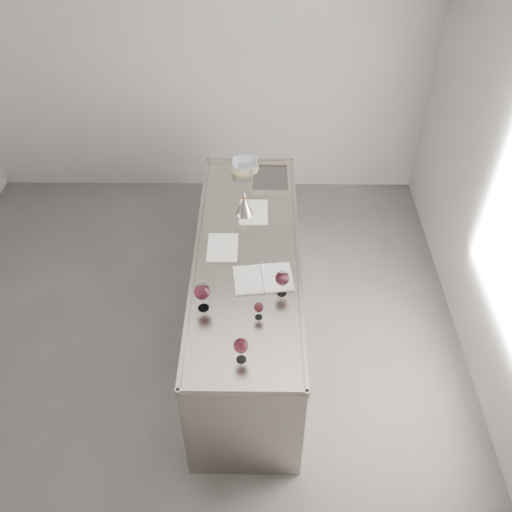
{
  "coord_description": "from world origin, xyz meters",
  "views": [
    {
      "loc": [
        0.6,
        -2.75,
        3.69
      ],
      "look_at": [
        0.57,
        0.18,
        1.02
      ],
      "focal_mm": 40.0,
      "sensor_mm": 36.0,
      "label": 1
    }
  ],
  "objects_px": {
    "wine_glass_middle": "(241,346)",
    "notebook": "(263,279)",
    "wine_glass_right": "(282,279)",
    "ceramic_bowl": "(245,164)",
    "counter": "(248,297)",
    "wine_funnel": "(245,207)",
    "wine_glass_left": "(202,292)",
    "wine_glass_small": "(259,308)"
  },
  "relations": [
    {
      "from": "wine_funnel",
      "to": "notebook",
      "type": "bearing_deg",
      "value": -78.57
    },
    {
      "from": "wine_glass_middle",
      "to": "wine_glass_right",
      "type": "relative_size",
      "value": 0.93
    },
    {
      "from": "wine_glass_middle",
      "to": "ceramic_bowl",
      "type": "distance_m",
      "value": 2.04
    },
    {
      "from": "wine_glass_left",
      "to": "wine_glass_right",
      "type": "xyz_separation_m",
      "value": [
        0.51,
        0.14,
        -0.01
      ]
    },
    {
      "from": "wine_glass_small",
      "to": "ceramic_bowl",
      "type": "bearing_deg",
      "value": 94.46
    },
    {
      "from": "wine_glass_right",
      "to": "wine_glass_left",
      "type": "bearing_deg",
      "value": -164.71
    },
    {
      "from": "wine_glass_middle",
      "to": "wine_glass_right",
      "type": "bearing_deg",
      "value": 65.37
    },
    {
      "from": "wine_glass_left",
      "to": "notebook",
      "type": "height_order",
      "value": "wine_glass_left"
    },
    {
      "from": "counter",
      "to": "wine_glass_right",
      "type": "distance_m",
      "value": 0.76
    },
    {
      "from": "wine_glass_small",
      "to": "wine_funnel",
      "type": "height_order",
      "value": "wine_funnel"
    },
    {
      "from": "wine_glass_left",
      "to": "notebook",
      "type": "xyz_separation_m",
      "value": [
        0.39,
        0.27,
        -0.14
      ]
    },
    {
      "from": "wine_glass_small",
      "to": "wine_funnel",
      "type": "bearing_deg",
      "value": 96.22
    },
    {
      "from": "counter",
      "to": "wine_funnel",
      "type": "bearing_deg",
      "value": 93.53
    },
    {
      "from": "wine_glass_right",
      "to": "notebook",
      "type": "height_order",
      "value": "wine_glass_right"
    },
    {
      "from": "counter",
      "to": "wine_glass_right",
      "type": "height_order",
      "value": "wine_glass_right"
    },
    {
      "from": "wine_glass_left",
      "to": "notebook",
      "type": "bearing_deg",
      "value": 34.84
    },
    {
      "from": "wine_funnel",
      "to": "wine_glass_middle",
      "type": "bearing_deg",
      "value": -89.39
    },
    {
      "from": "counter",
      "to": "wine_glass_left",
      "type": "xyz_separation_m",
      "value": [
        -0.27,
        -0.54,
        0.61
      ]
    },
    {
      "from": "wine_glass_left",
      "to": "wine_funnel",
      "type": "relative_size",
      "value": 0.97
    },
    {
      "from": "wine_glass_middle",
      "to": "notebook",
      "type": "relative_size",
      "value": 0.41
    },
    {
      "from": "ceramic_bowl",
      "to": "wine_glass_left",
      "type": "bearing_deg",
      "value": -97.99
    },
    {
      "from": "notebook",
      "to": "wine_glass_small",
      "type": "bearing_deg",
      "value": -101.53
    },
    {
      "from": "wine_glass_right",
      "to": "counter",
      "type": "bearing_deg",
      "value": 120.9
    },
    {
      "from": "wine_glass_middle",
      "to": "wine_glass_right",
      "type": "xyz_separation_m",
      "value": [
        0.25,
        0.55,
        0.01
      ]
    },
    {
      "from": "wine_glass_left",
      "to": "wine_glass_right",
      "type": "relative_size",
      "value": 1.09
    },
    {
      "from": "wine_glass_left",
      "to": "wine_funnel",
      "type": "distance_m",
      "value": 1.03
    },
    {
      "from": "wine_funnel",
      "to": "counter",
      "type": "bearing_deg",
      "value": -86.47
    },
    {
      "from": "counter",
      "to": "ceramic_bowl",
      "type": "height_order",
      "value": "ceramic_bowl"
    },
    {
      "from": "wine_glass_middle",
      "to": "notebook",
      "type": "distance_m",
      "value": 0.71
    },
    {
      "from": "counter",
      "to": "ceramic_bowl",
      "type": "relative_size",
      "value": 11.09
    },
    {
      "from": "wine_glass_right",
      "to": "wine_glass_small",
      "type": "bearing_deg",
      "value": -125.02
    },
    {
      "from": "wine_glass_middle",
      "to": "notebook",
      "type": "bearing_deg",
      "value": 79.14
    },
    {
      "from": "notebook",
      "to": "ceramic_bowl",
      "type": "relative_size",
      "value": 1.97
    },
    {
      "from": "wine_funnel",
      "to": "wine_glass_right",
      "type": "bearing_deg",
      "value": -72.55
    },
    {
      "from": "notebook",
      "to": "counter",
      "type": "bearing_deg",
      "value": 106.92
    },
    {
      "from": "wine_glass_left",
      "to": "wine_glass_small",
      "type": "height_order",
      "value": "wine_glass_left"
    },
    {
      "from": "counter",
      "to": "notebook",
      "type": "relative_size",
      "value": 5.64
    },
    {
      "from": "wine_glass_right",
      "to": "wine_glass_small",
      "type": "distance_m",
      "value": 0.27
    },
    {
      "from": "notebook",
      "to": "wine_glass_right",
      "type": "bearing_deg",
      "value": -53.68
    },
    {
      "from": "notebook",
      "to": "wine_glass_left",
      "type": "bearing_deg",
      "value": -151.83
    },
    {
      "from": "wine_glass_left",
      "to": "wine_glass_right",
      "type": "height_order",
      "value": "wine_glass_left"
    },
    {
      "from": "wine_glass_left",
      "to": "wine_glass_middle",
      "type": "distance_m",
      "value": 0.49
    }
  ]
}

